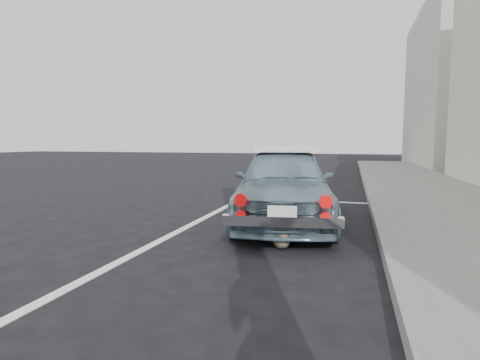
% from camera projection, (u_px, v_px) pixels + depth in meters
% --- Properties ---
extents(building_far, '(3.50, 10.00, 8.00)m').
position_uv_depth(building_far, '(455.00, 88.00, 18.95)').
color(building_far, beige).
rests_on(building_far, ground).
extents(pline_front, '(3.00, 0.12, 0.01)m').
position_uv_depth(pline_front, '(305.00, 201.00, 8.16)').
color(pline_front, silver).
rests_on(pline_front, ground).
extents(pline_side, '(0.12, 7.00, 0.01)m').
position_uv_depth(pline_side, '(174.00, 234.00, 5.22)').
color(pline_side, silver).
rests_on(pline_side, ground).
extents(retro_coupe, '(2.02, 3.79, 1.23)m').
position_uv_depth(retro_coupe, '(284.00, 183.00, 5.97)').
color(retro_coupe, '#738E9F').
rests_on(retro_coupe, ground).
extents(cat, '(0.31, 0.43, 0.24)m').
position_uv_depth(cat, '(282.00, 239.00, 4.50)').
color(cat, '#716456').
rests_on(cat, ground).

